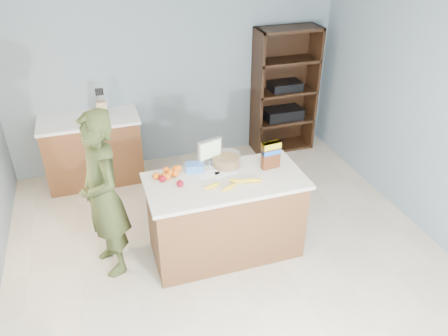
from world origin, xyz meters
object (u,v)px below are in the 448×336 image
object	(u,v)px
tv	(210,150)
cereal_box	(271,153)
counter_peninsula	(225,219)
person	(103,196)
shelving_unit	(283,92)

from	to	relation	value
tv	cereal_box	distance (m)	0.62
counter_peninsula	tv	world-z (taller)	tv
counter_peninsula	cereal_box	bearing A→B (deg)	8.36
person	cereal_box	distance (m)	1.68
counter_peninsula	cereal_box	world-z (taller)	cereal_box
shelving_unit	person	size ratio (longest dim) A/B	1.06
cereal_box	shelving_unit	bearing A→B (deg)	62.03
counter_peninsula	person	xyz separation A→B (m)	(-1.16, 0.15, 0.44)
counter_peninsula	person	distance (m)	1.25
shelving_unit	tv	xyz separation A→B (m)	(-1.61, -1.72, 0.19)
person	tv	size ratio (longest dim) A/B	6.05
counter_peninsula	tv	distance (m)	0.73
person	cereal_box	world-z (taller)	person
shelving_unit	cereal_box	bearing A→B (deg)	-117.97
counter_peninsula	tv	bearing A→B (deg)	100.60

